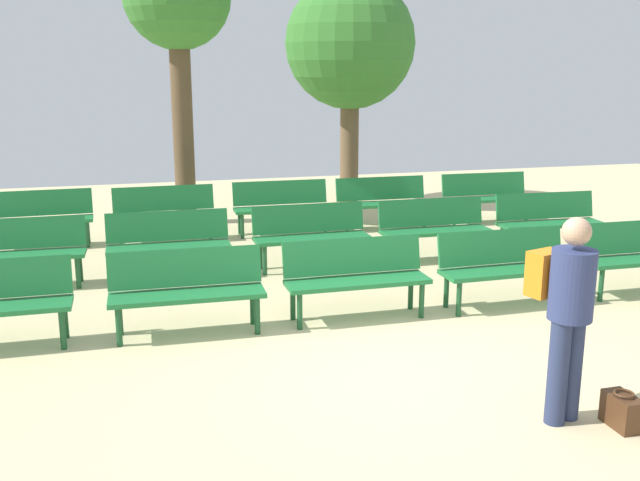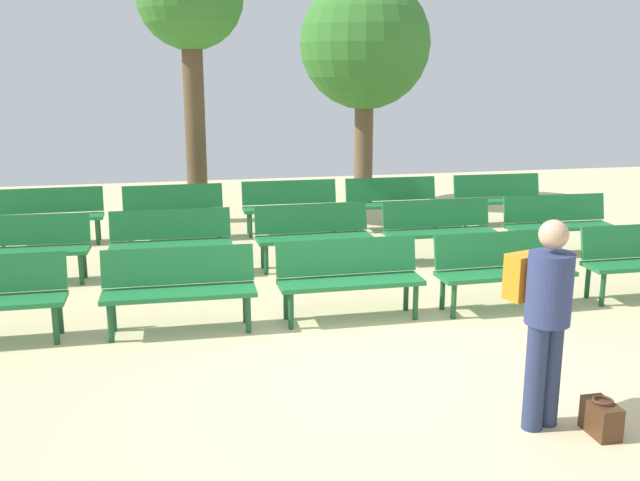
% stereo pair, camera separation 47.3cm
% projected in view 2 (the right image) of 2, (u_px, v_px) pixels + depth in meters
% --- Properties ---
extents(ground_plane, '(24.00, 24.00, 0.00)m').
position_uv_depth(ground_plane, '(388.00, 374.00, 6.59)').
color(ground_plane, beige).
extents(bench_r0_c1, '(1.61, 0.52, 0.87)m').
position_uv_depth(bench_r0_c1, '(179.00, 284.00, 7.58)').
color(bench_r0_c1, '#1E7238').
rests_on(bench_r0_c1, ground_plane).
extents(bench_r0_c2, '(1.60, 0.49, 0.87)m').
position_uv_depth(bench_r0_c2, '(349.00, 274.00, 7.96)').
color(bench_r0_c2, '#1E7238').
rests_on(bench_r0_c2, ground_plane).
extents(bench_r0_c3, '(1.61, 0.51, 0.87)m').
position_uv_depth(bench_r0_c3, '(503.00, 266.00, 8.29)').
color(bench_r0_c3, '#1E7238').
rests_on(bench_r0_c3, ground_plane).
extents(bench_r1_c0, '(1.61, 0.53, 0.87)m').
position_uv_depth(bench_r1_c0, '(25.00, 245.00, 9.27)').
color(bench_r1_c0, '#1E7238').
rests_on(bench_r1_c0, ground_plane).
extents(bench_r1_c1, '(1.61, 0.51, 0.87)m').
position_uv_depth(bench_r1_c1, '(171.00, 238.00, 9.61)').
color(bench_r1_c1, '#1E7238').
rests_on(bench_r1_c1, ground_plane).
extents(bench_r1_c2, '(1.61, 0.50, 0.87)m').
position_uv_depth(bench_r1_c2, '(313.00, 232.00, 10.00)').
color(bench_r1_c2, '#1E7238').
rests_on(bench_r1_c2, ground_plane).
extents(bench_r1_c3, '(1.61, 0.50, 0.87)m').
position_uv_depth(bench_r1_c3, '(438.00, 226.00, 10.33)').
color(bench_r1_c3, '#1E7238').
rests_on(bench_r1_c3, ground_plane).
extents(bench_r1_c4, '(1.62, 0.54, 0.87)m').
position_uv_depth(bench_r1_c4, '(557.00, 221.00, 10.72)').
color(bench_r1_c4, '#1E7238').
rests_on(bench_r1_c4, ground_plane).
extents(bench_r2_c0, '(1.61, 0.51, 0.87)m').
position_uv_depth(bench_r2_c0, '(51.00, 212.00, 11.33)').
color(bench_r2_c0, '#1E7238').
rests_on(bench_r2_c0, ground_plane).
extents(bench_r2_c1, '(1.60, 0.49, 0.87)m').
position_uv_depth(bench_r2_c1, '(174.00, 209.00, 11.64)').
color(bench_r2_c1, '#1E7238').
rests_on(bench_r2_c1, ground_plane).
extents(bench_r2_c2, '(1.61, 0.51, 0.87)m').
position_uv_depth(bench_r2_c2, '(290.00, 203.00, 12.08)').
color(bench_r2_c2, '#1E7238').
rests_on(bench_r2_c2, ground_plane).
extents(bench_r2_c3, '(1.61, 0.51, 0.87)m').
position_uv_depth(bench_r2_c3, '(392.00, 200.00, 12.40)').
color(bench_r2_c3, '#1E7238').
rests_on(bench_r2_c3, ground_plane).
extents(bench_r2_c4, '(1.61, 0.53, 0.87)m').
position_uv_depth(bench_r2_c4, '(499.00, 196.00, 12.78)').
color(bench_r2_c4, '#1E7238').
rests_on(bench_r2_c4, ground_plane).
extents(tree_0, '(1.83, 1.83, 4.84)m').
position_uv_depth(tree_0, '(190.00, 4.00, 12.20)').
color(tree_0, brown).
rests_on(tree_0, ground_plane).
extents(tree_1, '(2.55, 2.55, 4.46)m').
position_uv_depth(tree_1, '(365.00, 45.00, 13.97)').
color(tree_1, brown).
rests_on(tree_1, ground_plane).
extents(visitor_with_backpack, '(0.45, 0.59, 1.65)m').
position_uv_depth(visitor_with_backpack, '(544.00, 311.00, 5.44)').
color(visitor_with_backpack, navy).
rests_on(visitor_with_backpack, ground_plane).
extents(handbag, '(0.18, 0.32, 0.29)m').
position_uv_depth(handbag, '(601.00, 418.00, 5.47)').
color(handbag, '#4C2D19').
rests_on(handbag, ground_plane).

